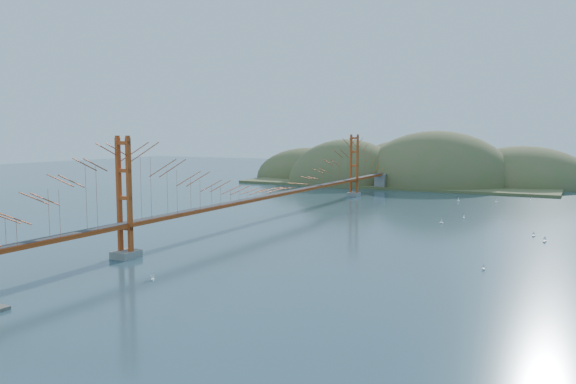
% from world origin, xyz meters
% --- Properties ---
extents(ground, '(320.00, 320.00, 0.00)m').
position_xyz_m(ground, '(0.00, 0.00, 0.00)').
color(ground, '#2E4C5C').
rests_on(ground, ground).
extents(bridge, '(2.20, 94.40, 12.00)m').
position_xyz_m(bridge, '(0.00, 0.18, 7.01)').
color(bridge, gray).
rests_on(bridge, ground).
extents(far_headlands, '(84.00, 58.00, 25.00)m').
position_xyz_m(far_headlands, '(2.21, 68.52, 0.00)').
color(far_headlands, brown).
rests_on(far_headlands, ground).
extents(sailboat_12, '(0.53, 0.45, 0.62)m').
position_xyz_m(sailboat_12, '(25.26, 33.36, 0.14)').
color(sailboat_12, white).
rests_on(sailboat_12, ground).
extents(sailboat_16, '(0.55, 0.55, 0.59)m').
position_xyz_m(sailboat_16, '(23.86, 11.20, 0.14)').
color(sailboat_16, white).
rests_on(sailboat_16, ground).
extents(sailboat_7, '(0.65, 0.65, 0.70)m').
position_xyz_m(sailboat_7, '(19.12, 31.35, 0.15)').
color(sailboat_7, white).
rests_on(sailboat_7, ground).
extents(sailboat_1, '(0.67, 0.67, 0.72)m').
position_xyz_m(sailboat_1, '(22.09, 5.19, 0.16)').
color(sailboat_1, white).
rests_on(sailboat_1, ground).
extents(sailboat_10, '(0.62, 0.62, 0.67)m').
position_xyz_m(sailboat_10, '(7.79, -35.09, 0.15)').
color(sailboat_10, white).
rests_on(sailboat_10, ground).
extents(sailboat_15, '(0.55, 0.55, 0.58)m').
position_xyz_m(sailboat_15, '(30.30, 39.39, 0.14)').
color(sailboat_15, white).
rests_on(sailboat_15, ground).
extents(sailboat_4, '(0.57, 0.58, 0.65)m').
position_xyz_m(sailboat_4, '(33.68, 0.58, 0.15)').
color(sailboat_4, white).
rests_on(sailboat_4, ground).
extents(sailboat_14, '(0.64, 0.66, 0.75)m').
position_xyz_m(sailboat_14, '(35.04, -2.51, 0.16)').
color(sailboat_14, white).
rests_on(sailboat_14, ground).
extents(sailboat_6, '(0.49, 0.51, 0.57)m').
position_xyz_m(sailboat_6, '(31.10, -18.76, 0.14)').
color(sailboat_6, white).
rests_on(sailboat_6, ground).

